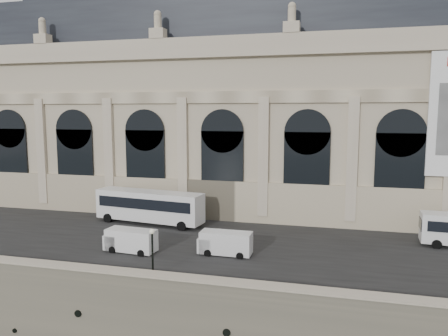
% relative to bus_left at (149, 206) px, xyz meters
% --- Properties ---
extents(quay, '(160.00, 70.00, 6.00)m').
position_rel_bus_left_xyz_m(quay, '(12.06, 16.61, -5.21)').
color(quay, '#786F5C').
rests_on(quay, ground).
extents(street, '(160.00, 24.00, 0.06)m').
position_rel_bus_left_xyz_m(street, '(12.06, -4.39, -2.18)').
color(street, '#2D2D2D').
rests_on(street, quay).
extents(parapet, '(160.00, 1.40, 1.21)m').
position_rel_bus_left_xyz_m(parapet, '(12.06, -17.79, -1.59)').
color(parapet, '#786F5C').
rests_on(parapet, quay).
extents(museum, '(69.00, 18.70, 29.10)m').
position_rel_bus_left_xyz_m(museum, '(6.08, 12.47, 11.51)').
color(museum, beige).
rests_on(museum, quay).
extents(bus_left, '(13.64, 4.59, 3.95)m').
position_rel_bus_left_xyz_m(bus_left, '(0.00, 0.00, 0.00)').
color(bus_left, white).
rests_on(bus_left, quay).
extents(van_b, '(5.11, 2.39, 2.21)m').
position_rel_bus_left_xyz_m(van_b, '(2.37, -10.20, -1.08)').
color(van_b, white).
rests_on(van_b, quay).
extents(van_c, '(4.97, 2.10, 2.21)m').
position_rel_bus_left_xyz_m(van_c, '(11.29, -8.78, -1.08)').
color(van_c, white).
rests_on(van_c, quay).
extents(lamp_left, '(0.41, 0.41, 4.07)m').
position_rel_bus_left_xyz_m(lamp_left, '(7.28, -15.76, -0.19)').
color(lamp_left, black).
rests_on(lamp_left, quay).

